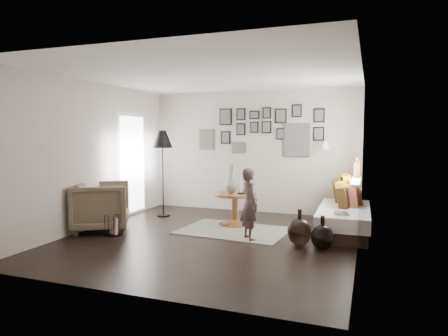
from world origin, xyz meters
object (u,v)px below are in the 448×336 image
(demijohn_large, at_px, (299,232))
(child, at_px, (249,204))
(pedestal_table, at_px, (235,211))
(floor_lamp, at_px, (162,142))
(armchair, at_px, (101,206))
(daybed, at_px, (344,214))
(magazine_basket, at_px, (113,225))
(demijohn_small, at_px, (322,237))
(vase, at_px, (231,184))

(demijohn_large, bearing_deg, child, 174.57)
(pedestal_table, distance_m, demijohn_large, 1.62)
(floor_lamp, bearing_deg, armchair, -106.71)
(daybed, height_order, floor_lamp, floor_lamp)
(magazine_basket, distance_m, demijohn_small, 3.38)
(armchair, distance_m, demijohn_small, 3.77)
(daybed, height_order, armchair, daybed)
(floor_lamp, relative_size, demijohn_large, 3.16)
(magazine_basket, bearing_deg, demijohn_large, 8.16)
(demijohn_large, bearing_deg, vase, 146.33)
(pedestal_table, relative_size, child, 0.66)
(pedestal_table, distance_m, daybed, 1.92)
(vase, distance_m, floor_lamp, 1.76)
(vase, xyz_separation_m, daybed, (1.99, 0.21, -0.46))
(armchair, distance_m, demijohn_large, 3.42)
(daybed, xyz_separation_m, magazine_basket, (-3.60, -1.58, -0.13))
(armchair, relative_size, demijohn_large, 1.68)
(pedestal_table, xyz_separation_m, magazine_basket, (-1.69, -1.35, -0.10))
(vase, bearing_deg, magazine_basket, -139.54)
(armchair, relative_size, magazine_basket, 2.62)
(daybed, bearing_deg, vase, -175.22)
(vase, height_order, magazine_basket, vase)
(daybed, relative_size, armchair, 2.12)
(child, bearing_deg, armchair, 55.42)
(pedestal_table, xyz_separation_m, demijohn_large, (1.33, -0.92, -0.06))
(vase, bearing_deg, child, -55.16)
(pedestal_table, height_order, armchair, armchair)
(armchair, xyz_separation_m, magazine_basket, (0.39, -0.22, -0.25))
(vase, bearing_deg, pedestal_table, -14.04)
(pedestal_table, distance_m, demijohn_small, 1.98)
(daybed, bearing_deg, demijohn_small, -101.48)
(daybed, relative_size, floor_lamp, 1.13)
(pedestal_table, xyz_separation_m, demijohn_small, (1.68, -1.04, -0.09))
(pedestal_table, relative_size, magazine_basket, 2.14)
(floor_lamp, xyz_separation_m, demijohn_large, (2.98, -1.21, -1.30))
(pedestal_table, height_order, magazine_basket, pedestal_table)
(magazine_basket, bearing_deg, armchair, 151.16)
(floor_lamp, height_order, magazine_basket, floor_lamp)
(vase, distance_m, armchair, 2.33)
(pedestal_table, relative_size, demijohn_large, 1.37)
(child, bearing_deg, pedestal_table, -9.32)
(vase, xyz_separation_m, armchair, (-2.00, -1.16, -0.34))
(pedestal_table, xyz_separation_m, child, (0.52, -0.84, 0.30))
(vase, relative_size, child, 0.47)
(demijohn_large, relative_size, demijohn_small, 1.10)
(pedestal_table, distance_m, vase, 0.50)
(armchair, relative_size, demijohn_small, 1.85)
(floor_lamp, relative_size, demijohn_small, 3.48)
(demijohn_large, height_order, child, child)
(daybed, distance_m, demijohn_small, 1.29)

